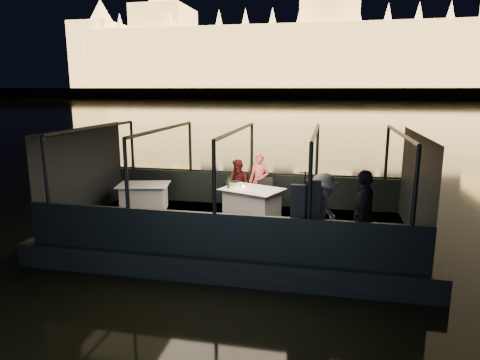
% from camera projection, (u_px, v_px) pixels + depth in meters
% --- Properties ---
extents(river_water, '(500.00, 500.00, 0.00)m').
position_uv_depth(river_water, '(320.00, 107.00, 87.00)').
color(river_water, black).
rests_on(river_water, ground).
extents(boat_hull, '(8.60, 4.40, 1.00)m').
position_uv_depth(boat_hull, '(237.00, 245.00, 10.44)').
color(boat_hull, black).
rests_on(boat_hull, river_water).
extents(boat_deck, '(8.00, 4.00, 0.04)m').
position_uv_depth(boat_deck, '(237.00, 227.00, 10.34)').
color(boat_deck, black).
rests_on(boat_deck, boat_hull).
extents(gunwale_port, '(8.00, 0.08, 0.90)m').
position_uv_depth(gunwale_port, '(252.00, 189.00, 12.15)').
color(gunwale_port, black).
rests_on(gunwale_port, boat_deck).
extents(gunwale_starboard, '(8.00, 0.08, 0.90)m').
position_uv_depth(gunwale_starboard, '(215.00, 235.00, 8.33)').
color(gunwale_starboard, black).
rests_on(gunwale_starboard, boat_deck).
extents(cabin_glass_port, '(8.00, 0.02, 1.40)m').
position_uv_depth(cabin_glass_port, '(252.00, 149.00, 11.91)').
color(cabin_glass_port, '#99B2B2').
rests_on(cabin_glass_port, gunwale_port).
extents(cabin_glass_starboard, '(8.00, 0.02, 1.40)m').
position_uv_depth(cabin_glass_starboard, '(214.00, 178.00, 8.08)').
color(cabin_glass_starboard, '#99B2B2').
rests_on(cabin_glass_starboard, gunwale_starboard).
extents(cabin_roof_glass, '(8.00, 4.00, 0.02)m').
position_uv_depth(cabin_roof_glass, '(236.00, 131.00, 9.85)').
color(cabin_roof_glass, '#99B2B2').
rests_on(cabin_roof_glass, boat_deck).
extents(end_wall_fore, '(0.02, 4.00, 2.30)m').
position_uv_depth(end_wall_fore, '(83.00, 173.00, 10.89)').
color(end_wall_fore, black).
rests_on(end_wall_fore, boat_deck).
extents(end_wall_aft, '(0.02, 4.00, 2.30)m').
position_uv_depth(end_wall_aft, '(416.00, 187.00, 9.29)').
color(end_wall_aft, black).
rests_on(end_wall_aft, boat_deck).
extents(canopy_ribs, '(8.00, 4.00, 2.30)m').
position_uv_depth(canopy_ribs, '(237.00, 179.00, 10.09)').
color(canopy_ribs, black).
rests_on(canopy_ribs, boat_deck).
extents(embankment, '(400.00, 140.00, 6.00)m').
position_uv_depth(embankment, '(327.00, 94.00, 211.21)').
color(embankment, '#423D33').
rests_on(embankment, ground).
extents(parliament_building, '(220.00, 32.00, 60.00)m').
position_uv_depth(parliament_building, '(329.00, 25.00, 171.85)').
color(parliament_building, '#F2D18C').
rests_on(parliament_building, embankment).
extents(dining_table_central, '(1.74, 1.51, 0.77)m').
position_uv_depth(dining_table_central, '(252.00, 203.00, 10.89)').
color(dining_table_central, silver).
rests_on(dining_table_central, boat_deck).
extents(dining_table_aft, '(1.53, 1.25, 0.72)m').
position_uv_depth(dining_table_aft, '(144.00, 196.00, 11.64)').
color(dining_table_aft, silver).
rests_on(dining_table_aft, boat_deck).
extents(chair_port_left, '(0.50, 0.50, 0.81)m').
position_uv_depth(chair_port_left, '(231.00, 195.00, 11.44)').
color(chair_port_left, black).
rests_on(chair_port_left, boat_deck).
extents(chair_port_right, '(0.47, 0.47, 0.92)m').
position_uv_depth(chair_port_right, '(264.00, 196.00, 11.36)').
color(chair_port_right, black).
rests_on(chair_port_right, boat_deck).
extents(coat_stand, '(0.49, 0.39, 1.74)m').
position_uv_depth(coat_stand, '(304.00, 215.00, 8.13)').
color(coat_stand, black).
rests_on(coat_stand, boat_deck).
extents(person_woman_coral, '(0.61, 0.45, 1.57)m').
position_uv_depth(person_woman_coral, '(259.00, 182.00, 11.62)').
color(person_woman_coral, '#E25A52').
rests_on(person_woman_coral, boat_deck).
extents(person_man_maroon, '(0.80, 0.71, 1.36)m').
position_uv_depth(person_man_maroon, '(238.00, 182.00, 11.69)').
color(person_man_maroon, '#3B1011').
rests_on(person_man_maroon, boat_deck).
extents(passenger_stripe, '(0.99, 1.22, 1.65)m').
position_uv_depth(passenger_stripe, '(323.00, 213.00, 8.42)').
color(passenger_stripe, silver).
rests_on(passenger_stripe, boat_deck).
extents(passenger_dark, '(0.62, 1.10, 1.77)m').
position_uv_depth(passenger_dark, '(363.00, 217.00, 8.18)').
color(passenger_dark, black).
rests_on(passenger_dark, boat_deck).
extents(wine_bottle, '(0.07, 0.07, 0.32)m').
position_uv_depth(wine_bottle, '(228.00, 182.00, 10.85)').
color(wine_bottle, '#123315').
rests_on(wine_bottle, dining_table_central).
extents(bread_basket, '(0.20, 0.20, 0.07)m').
position_uv_depth(bread_basket, '(231.00, 184.00, 11.13)').
color(bread_basket, brown).
rests_on(bread_basket, dining_table_central).
extents(amber_candle, '(0.06, 0.06, 0.07)m').
position_uv_depth(amber_candle, '(243.00, 187.00, 10.84)').
color(amber_candle, yellow).
rests_on(amber_candle, dining_table_central).
extents(plate_near, '(0.29, 0.29, 0.01)m').
position_uv_depth(plate_near, '(252.00, 189.00, 10.79)').
color(plate_near, silver).
rests_on(plate_near, dining_table_central).
extents(plate_far, '(0.30, 0.30, 0.02)m').
position_uv_depth(plate_far, '(230.00, 186.00, 11.06)').
color(plate_far, silver).
rests_on(plate_far, dining_table_central).
extents(wine_glass_white, '(0.07, 0.07, 0.18)m').
position_uv_depth(wine_glass_white, '(229.00, 184.00, 10.89)').
color(wine_glass_white, white).
rests_on(wine_glass_white, dining_table_central).
extents(wine_glass_red, '(0.06, 0.06, 0.17)m').
position_uv_depth(wine_glass_red, '(250.00, 183.00, 11.01)').
color(wine_glass_red, silver).
rests_on(wine_glass_red, dining_table_central).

